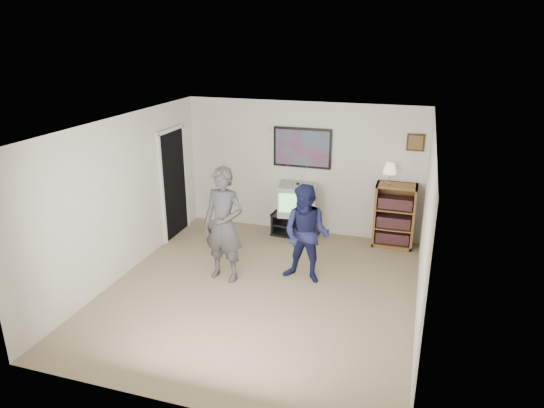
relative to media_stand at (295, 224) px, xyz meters
The scene contains 13 objects.
room_shell 2.15m from the media_stand, 88.70° to the right, with size 4.51×5.00×2.51m.
media_stand is the anchor object (origin of this frame).
crt_television 0.51m from the media_stand, ahead, with size 0.69×0.58×0.58m, color #A4A49F, non-canonical shape.
bookshelf 1.85m from the media_stand, ahead, with size 0.71×0.40×1.16m, color brown, non-canonical shape.
table_lamp 2.01m from the media_stand, ahead, with size 0.23×0.23×0.37m, color beige, non-canonical shape.
person_tall 2.20m from the media_stand, 107.11° to the right, with size 0.66×0.43×1.80m, color #39393C.
person_short 1.88m from the media_stand, 70.29° to the right, with size 0.75×0.59×1.55m, color #191C45.
controller_left 2.07m from the media_stand, 108.84° to the right, with size 0.04×0.12×0.04m, color white.
controller_right 1.82m from the media_stand, 66.48° to the right, with size 0.03×0.11×0.03m, color white.
poster 1.46m from the media_stand, 80.07° to the left, with size 1.10×0.03×0.75m, color black.
air_vent 1.83m from the media_stand, 153.76° to the left, with size 0.28×0.02×0.14m, color white.
small_picture 2.65m from the media_stand, ahead, with size 0.30×0.03×0.30m, color black.
doorway 2.41m from the media_stand, 163.97° to the right, with size 0.03×0.85×2.00m, color black.
Camera 1 is at (2.08, -6.08, 3.66)m, focal length 32.00 mm.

